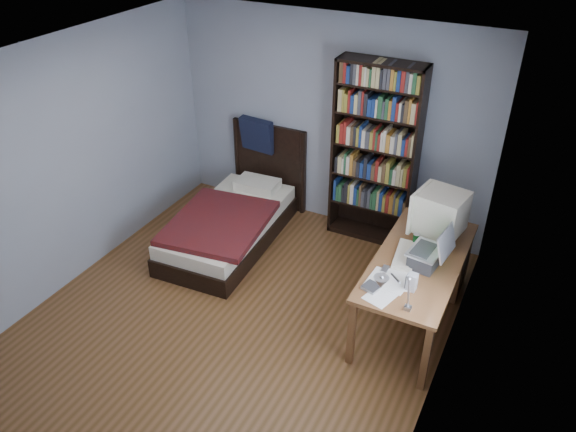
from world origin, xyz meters
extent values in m
plane|color=#573819|center=(0.00, 0.00, 0.00)|extent=(4.20, 4.20, 0.00)
plane|color=white|center=(0.00, 0.00, 2.50)|extent=(4.20, 4.20, 0.00)
cube|color=#8990A0|center=(0.00, 2.10, 1.25)|extent=(3.80, 0.04, 2.50)
cube|color=#8990A0|center=(0.00, -2.10, 1.25)|extent=(3.80, 0.04, 2.50)
cube|color=#8990A0|center=(-1.90, 0.00, 1.25)|extent=(0.04, 4.20, 2.50)
cube|color=#8990A0|center=(1.90, 0.00, 1.25)|extent=(0.04, 4.20, 2.50)
cube|color=white|center=(1.89, -0.15, 1.45)|extent=(0.01, 1.14, 1.14)
cube|color=white|center=(1.88, -0.15, 1.45)|extent=(0.01, 1.00, 1.00)
cube|color=brown|center=(1.50, 0.71, 0.71)|extent=(0.75, 1.67, 0.04)
cube|color=brown|center=(1.18, -0.07, 0.34)|extent=(0.06, 0.06, 0.69)
cube|color=brown|center=(1.83, -0.07, 0.34)|extent=(0.06, 0.06, 0.69)
cube|color=brown|center=(1.18, 1.49, 0.34)|extent=(0.06, 0.06, 0.69)
cube|color=brown|center=(1.83, 1.49, 0.34)|extent=(0.06, 0.06, 0.69)
cube|color=brown|center=(1.50, 1.32, 0.34)|extent=(0.69, 0.40, 0.68)
cube|color=beige|center=(1.53, 1.13, 0.75)|extent=(0.31, 0.27, 0.03)
cylinder|color=beige|center=(1.53, 1.13, 0.79)|extent=(0.10, 0.10, 0.06)
cube|color=beige|center=(1.56, 1.13, 1.02)|extent=(0.48, 0.46, 0.40)
cube|color=beige|center=(1.35, 1.13, 1.02)|extent=(0.10, 0.41, 0.42)
cube|color=blue|center=(1.34, 1.13, 1.02)|extent=(0.06, 0.31, 0.27)
cube|color=#2D2D30|center=(1.57, 0.63, 0.81)|extent=(0.26, 0.30, 0.16)
cube|color=#B4B4B9|center=(1.57, 0.63, 0.90)|extent=(0.30, 0.37, 0.02)
cube|color=#2D2D30|center=(1.55, 0.63, 0.91)|extent=(0.20, 0.29, 0.00)
cube|color=#B4B4B9|center=(1.73, 0.63, 1.03)|extent=(0.12, 0.35, 0.25)
cube|color=#0CBF26|center=(1.72, 0.63, 1.03)|extent=(0.09, 0.29, 0.19)
cube|color=#99999E|center=(1.61, -0.01, 0.75)|extent=(0.06, 0.05, 0.04)
cylinder|color=#99999E|center=(1.61, -0.07, 0.95)|extent=(0.02, 0.13, 0.37)
cylinder|color=#99999E|center=(1.55, -0.27, 1.21)|extent=(0.15, 0.30, 0.18)
cone|color=#99999E|center=(1.48, -0.41, 1.25)|extent=(0.11, 0.11, 0.09)
cube|color=beige|center=(1.39, 0.69, 0.75)|extent=(0.24, 0.49, 0.05)
cube|color=#99999C|center=(1.56, 0.26, 0.81)|extent=(0.08, 0.08, 0.16)
cylinder|color=#0A3507|center=(1.41, 0.93, 0.78)|extent=(0.06, 0.06, 0.11)
ellipsoid|color=silver|center=(1.51, 1.00, 0.75)|extent=(0.07, 0.12, 0.04)
cube|color=#B4B4B9|center=(1.28, 0.41, 0.74)|extent=(0.06, 0.11, 0.02)
cube|color=#99999C|center=(1.27, 0.21, 0.74)|extent=(0.05, 0.09, 0.02)
cube|color=#99999C|center=(1.26, 0.11, 0.74)|extent=(0.16, 0.16, 0.03)
cube|color=black|center=(0.17, 1.94, 1.05)|extent=(0.03, 0.30, 2.10)
cube|color=black|center=(1.08, 1.94, 1.05)|extent=(0.03, 0.30, 2.10)
cube|color=black|center=(0.62, 1.94, 2.09)|extent=(0.95, 0.30, 0.03)
cube|color=black|center=(0.62, 1.94, 0.03)|extent=(0.95, 0.30, 0.06)
cube|color=black|center=(0.62, 2.08, 1.05)|extent=(0.95, 0.02, 2.10)
cube|color=olive|center=(0.62, 1.92, 1.08)|extent=(0.87, 0.22, 1.90)
cube|color=black|center=(-0.78, 1.05, 0.11)|extent=(1.05, 1.93, 0.22)
cube|color=#EFE7CD|center=(-0.78, 1.05, 0.30)|extent=(1.01, 1.87, 0.16)
cube|color=maroon|center=(-0.75, 0.82, 0.41)|extent=(1.15, 1.34, 0.07)
cube|color=#EFE7CD|center=(-0.78, 1.74, 0.43)|extent=(0.54, 0.36, 0.12)
cube|color=black|center=(-0.78, 2.06, 0.55)|extent=(1.00, 0.05, 1.10)
cylinder|color=black|center=(-1.25, 2.04, 0.55)|extent=(0.06, 0.06, 1.10)
cylinder|color=black|center=(-0.31, 2.04, 0.55)|extent=(0.06, 0.06, 1.10)
cube|color=black|center=(-0.93, 2.03, 0.95)|extent=(0.46, 0.20, 0.43)
camera|label=1|loc=(2.31, -3.50, 3.77)|focal=35.00mm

